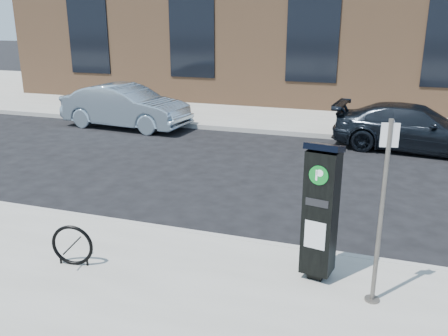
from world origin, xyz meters
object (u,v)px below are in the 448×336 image
at_px(sign_pole, 381,216).
at_px(car_silver, 126,106).
at_px(parking_kiosk, 321,210).
at_px(bike_rack, 72,245).
at_px(car_dark, 414,128).

height_order(sign_pole, car_silver, sign_pole).
height_order(parking_kiosk, bike_rack, parking_kiosk).
xyz_separation_m(parking_kiosk, car_dark, (1.56, 8.24, -0.51)).
distance_m(bike_rack, car_silver, 10.02).
distance_m(sign_pole, car_silver, 12.15).
bearing_deg(car_dark, parking_kiosk, 175.05).
bearing_deg(parking_kiosk, car_silver, 143.98).
bearing_deg(sign_pole, parking_kiosk, 142.76).
xyz_separation_m(car_silver, car_dark, (9.34, 0.00, -0.09)).
xyz_separation_m(sign_pole, car_silver, (-8.55, 8.61, -0.60)).
relative_size(parking_kiosk, bike_rack, 3.11).
bearing_deg(car_dark, bike_rack, 156.67).
bearing_deg(parking_kiosk, car_dark, 89.90).
bearing_deg(bike_rack, car_silver, 105.19).
relative_size(parking_kiosk, car_silver, 0.44).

